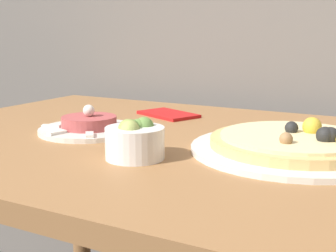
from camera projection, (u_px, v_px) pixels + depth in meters
dining_table at (177, 186)px, 0.98m from camera, size 1.25×0.85×0.76m
pizza_plate at (295, 144)px, 0.85m from camera, size 0.37×0.37×0.06m
tartare_plate at (89, 126)px, 1.02m from camera, size 0.22×0.22×0.06m
small_bowl at (135, 139)px, 0.80m from camera, size 0.10×0.10×0.07m
napkin at (168, 114)px, 1.22m from camera, size 0.18×0.15×0.01m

